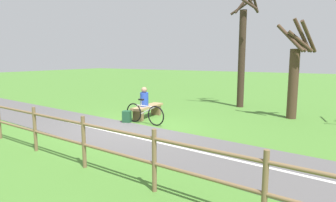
{
  "coord_description": "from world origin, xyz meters",
  "views": [
    {
      "loc": [
        7.27,
        5.79,
        2.27
      ],
      "look_at": [
        -1.22,
        0.75,
        0.79
      ],
      "focal_mm": 30.96,
      "sensor_mm": 36.0,
      "label": 1
    }
  ],
  "objects_px": {
    "bicycle": "(145,114)",
    "tree_mid_field": "(295,74)",
    "backpack": "(127,117)",
    "tree_near_bench": "(242,51)",
    "person_seated": "(144,98)",
    "bench": "(147,109)"
  },
  "relations": [
    {
      "from": "bicycle",
      "to": "tree_mid_field",
      "type": "xyz_separation_m",
      "value": [
        -3.52,
        4.27,
        1.3
      ]
    },
    {
      "from": "tree_mid_field",
      "to": "backpack",
      "type": "bearing_deg",
      "value": -53.3
    },
    {
      "from": "backpack",
      "to": "tree_near_bench",
      "type": "bearing_deg",
      "value": 154.95
    },
    {
      "from": "person_seated",
      "to": "backpack",
      "type": "distance_m",
      "value": 1.05
    },
    {
      "from": "bench",
      "to": "person_seated",
      "type": "xyz_separation_m",
      "value": [
        0.21,
        0.01,
        0.47
      ]
    },
    {
      "from": "bench",
      "to": "bicycle",
      "type": "distance_m",
      "value": 1.06
    },
    {
      "from": "bench",
      "to": "tree_near_bench",
      "type": "xyz_separation_m",
      "value": [
        -4.21,
        2.33,
        2.25
      ]
    },
    {
      "from": "bicycle",
      "to": "backpack",
      "type": "xyz_separation_m",
      "value": [
        0.15,
        -0.66,
        -0.15
      ]
    },
    {
      "from": "bicycle",
      "to": "backpack",
      "type": "height_order",
      "value": "bicycle"
    },
    {
      "from": "backpack",
      "to": "tree_near_bench",
      "type": "distance_m",
      "value": 6.29
    },
    {
      "from": "person_seated",
      "to": "bicycle",
      "type": "relative_size",
      "value": 0.44
    },
    {
      "from": "bench",
      "to": "backpack",
      "type": "distance_m",
      "value": 1.09
    },
    {
      "from": "backpack",
      "to": "tree_mid_field",
      "type": "height_order",
      "value": "tree_mid_field"
    },
    {
      "from": "person_seated",
      "to": "tree_near_bench",
      "type": "xyz_separation_m",
      "value": [
        -4.43,
        2.32,
        1.78
      ]
    },
    {
      "from": "tree_mid_field",
      "to": "tree_near_bench",
      "type": "xyz_separation_m",
      "value": [
        -1.62,
        -2.45,
        0.91
      ]
    },
    {
      "from": "person_seated",
      "to": "backpack",
      "type": "xyz_separation_m",
      "value": [
        0.86,
        -0.15,
        -0.58
      ]
    },
    {
      "from": "tree_mid_field",
      "to": "person_seated",
      "type": "bearing_deg",
      "value": -59.52
    },
    {
      "from": "bicycle",
      "to": "backpack",
      "type": "distance_m",
      "value": 0.69
    },
    {
      "from": "bench",
      "to": "backpack",
      "type": "xyz_separation_m",
      "value": [
        1.07,
        -0.14,
        -0.11
      ]
    },
    {
      "from": "bench",
      "to": "tree_mid_field",
      "type": "xyz_separation_m",
      "value": [
        -2.6,
        4.79,
        1.34
      ]
    },
    {
      "from": "bench",
      "to": "tree_near_bench",
      "type": "distance_m",
      "value": 5.31
    },
    {
      "from": "bench",
      "to": "tree_near_bench",
      "type": "height_order",
      "value": "tree_near_bench"
    }
  ]
}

